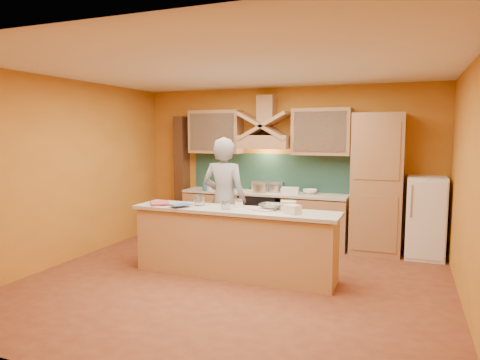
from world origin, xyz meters
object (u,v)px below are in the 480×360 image
at_px(person, 224,201).
at_px(kitchen_scale, 239,204).
at_px(fridge, 425,217).
at_px(mixing_bowl, 271,206).
at_px(stove, 263,218).

relative_size(person, kitchen_scale, 17.91).
height_order(fridge, mixing_bowl, fridge).
height_order(kitchen_scale, mixing_bowl, kitchen_scale).
bearing_deg(kitchen_scale, mixing_bowl, -21.74).
bearing_deg(mixing_bowl, fridge, 40.97).
xyz_separation_m(kitchen_scale, mixing_bowl, (0.46, 0.02, -0.01)).
distance_m(fridge, person, 3.20).
bearing_deg(mixing_bowl, kitchen_scale, -177.47).
bearing_deg(stove, kitchen_scale, -82.93).
distance_m(stove, person, 1.49).
relative_size(fridge, mixing_bowl, 4.23).
relative_size(stove, fridge, 0.69).
relative_size(kitchen_scale, mixing_bowl, 0.35).
bearing_deg(kitchen_scale, fridge, 11.29).
distance_m(stove, fridge, 2.71).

